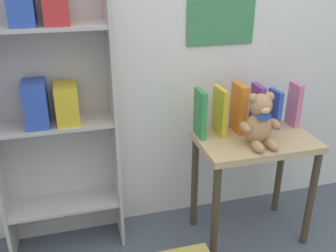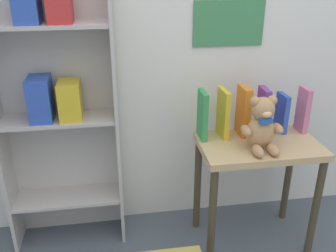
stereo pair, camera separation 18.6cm
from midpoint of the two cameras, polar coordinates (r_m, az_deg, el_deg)
The scene contains 10 objects.
wall_back at distance 2.10m, azimuth 3.76°, elevation 17.49°, with size 4.80×0.07×2.50m.
bookshelf_side at distance 1.96m, azimuth -19.89°, elevation 3.10°, with size 0.61×0.23×1.48m.
display_table at distance 2.06m, azimuth 10.49°, elevation -4.78°, with size 0.62×0.38×0.62m.
teddy_bear at distance 1.90m, azimuth 11.13°, elevation 0.61°, with size 0.21×0.19×0.27m.
book_standing_green at distance 1.95m, azimuth 2.21°, elevation 1.85°, with size 0.03×0.13×0.26m, color #33934C.
book_standing_yellow at distance 1.99m, azimuth 5.25°, elevation 2.21°, with size 0.03×0.14×0.26m, color gold.
book_standing_orange at distance 2.03m, azimuth 8.17°, elevation 2.67°, with size 0.04×0.13×0.27m, color orange.
book_standing_purple at distance 2.08m, azimuth 10.94°, elevation 2.77°, with size 0.03×0.13×0.25m, color purple.
book_standing_blue at distance 2.14m, azimuth 13.54°, elevation 2.58°, with size 0.03×0.12×0.21m, color #2D51B7.
book_standing_pink at distance 2.18m, azimuth 16.39°, elevation 3.09°, with size 0.03×0.10×0.25m, color #D17093.
Camera 1 is at (-0.76, -0.55, 1.48)m, focal length 40.00 mm.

